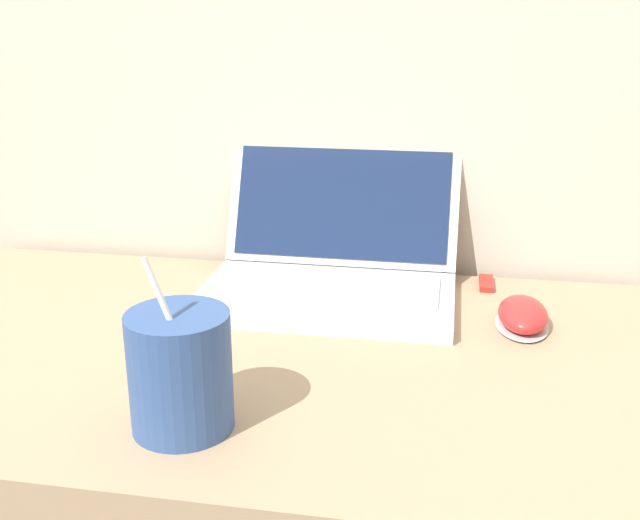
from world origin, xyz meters
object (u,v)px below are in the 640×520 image
computer_mouse (523,316)px  laptop (333,256)px  usb_stick (486,283)px  drink_cup (180,370)px

computer_mouse → laptop: bearing=161.5°
computer_mouse → usb_stick: bearing=105.7°
laptop → drink_cup: size_ratio=1.96×
laptop → drink_cup: bearing=-101.8°
laptop → usb_stick: 0.23m
computer_mouse → drink_cup: bearing=-138.2°
usb_stick → laptop: bearing=-165.6°
laptop → usb_stick: bearing=14.4°
computer_mouse → usb_stick: (-0.04, 0.14, -0.01)m
drink_cup → usb_stick: bearing=56.2°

